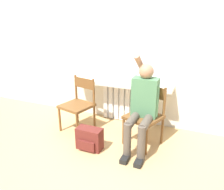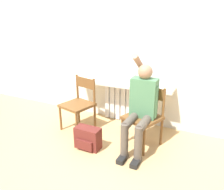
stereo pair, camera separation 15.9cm
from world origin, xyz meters
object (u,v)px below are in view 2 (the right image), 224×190
chair_left (79,103)px  cat (147,78)px  person (141,104)px  backpack (88,138)px  chair_right (144,115)px

chair_left → cat: 1.12m
chair_left → person: 1.08m
person → cat: 0.60m
chair_left → cat: (0.95, 0.44, 0.42)m
person → cat: person is taller
chair_left → backpack: chair_left is taller
person → cat: size_ratio=3.15×
chair_left → backpack: size_ratio=2.38×
person → cat: bearing=101.4°
chair_left → cat: bearing=38.2°
chair_left → person: bearing=7.2°
chair_left → backpack: 0.68m
chair_left → cat: cat is taller
chair_right → chair_left: bearing=-159.3°
cat → chair_left: bearing=-155.3°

